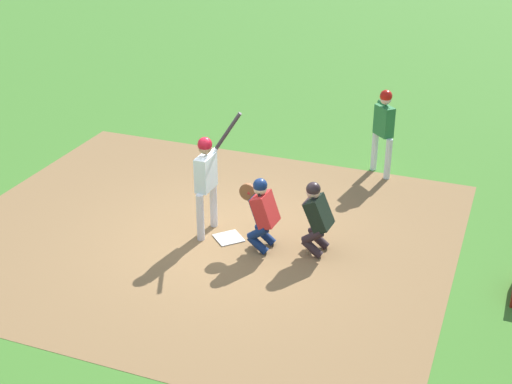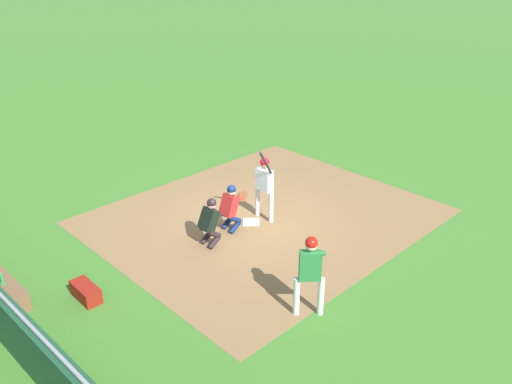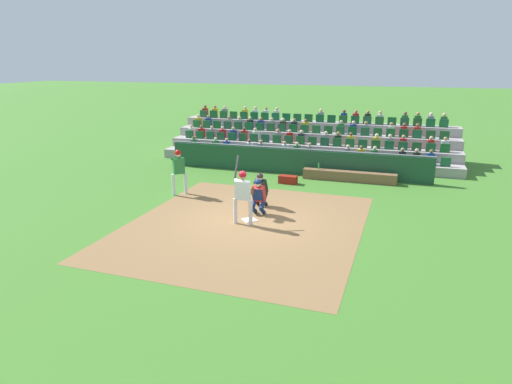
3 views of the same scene
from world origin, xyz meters
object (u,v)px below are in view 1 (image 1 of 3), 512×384
(catcher_crouching, at_px, (262,210))
(on_deck_batter, at_px, (384,123))
(batter_at_plate, at_px, (207,174))
(home_plate_marker, at_px, (229,238))
(home_plate_umpire, at_px, (316,215))

(catcher_crouching, bearing_deg, on_deck_batter, -19.59)
(batter_at_plate, xyz_separation_m, catcher_crouching, (-0.19, -1.06, -0.40))
(batter_at_plate, height_order, catcher_crouching, batter_at_plate)
(home_plate_marker, height_order, batter_at_plate, batter_at_plate)
(on_deck_batter, bearing_deg, home_plate_umpire, 173.11)
(home_plate_marker, bearing_deg, batter_at_plate, 77.43)
(home_plate_marker, distance_m, batter_at_plate, 1.19)
(home_plate_marker, relative_size, on_deck_batter, 0.24)
(home_plate_umpire, xyz_separation_m, on_deck_batter, (3.50, -0.42, 0.41))
(batter_at_plate, distance_m, on_deck_batter, 4.22)
(home_plate_marker, relative_size, home_plate_umpire, 0.34)
(catcher_crouching, relative_size, home_plate_umpire, 1.01)
(home_plate_umpire, bearing_deg, home_plate_marker, 93.27)
(catcher_crouching, bearing_deg, home_plate_marker, 81.83)
(home_plate_umpire, height_order, on_deck_batter, on_deck_batter)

